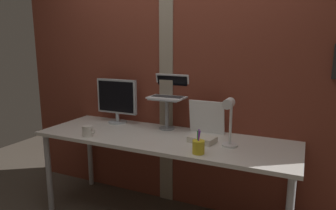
% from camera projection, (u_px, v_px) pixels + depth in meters
% --- Properties ---
extents(brick_wall_back, '(3.53, 0.16, 2.50)m').
position_uv_depth(brick_wall_back, '(183.00, 73.00, 2.77)').
color(brick_wall_back, brown).
rests_on(brick_wall_back, ground_plane).
extents(desk, '(2.15, 0.70, 0.76)m').
position_uv_depth(desk, '(163.00, 145.00, 2.52)').
color(desk, silver).
rests_on(desk, ground_plane).
extents(monitor, '(0.43, 0.18, 0.43)m').
position_uv_depth(monitor, '(117.00, 98.00, 2.91)').
color(monitor, '#ADB2B7').
rests_on(monitor, desk).
extents(laptop_stand, '(0.28, 0.22, 0.28)m').
position_uv_depth(laptop_stand, '(167.00, 109.00, 2.70)').
color(laptop_stand, gray).
rests_on(laptop_stand, desk).
extents(laptop, '(0.32, 0.25, 0.20)m').
position_uv_depth(laptop, '(170.00, 91.00, 2.73)').
color(laptop, white).
rests_on(laptop, laptop_stand).
extents(whiteboard_panel, '(0.31, 0.06, 0.29)m').
position_uv_depth(whiteboard_panel, '(207.00, 117.00, 2.58)').
color(whiteboard_panel, white).
rests_on(whiteboard_panel, desk).
extents(desk_lamp, '(0.12, 0.20, 0.38)m').
position_uv_depth(desk_lamp, '(229.00, 117.00, 2.18)').
color(desk_lamp, white).
rests_on(desk_lamp, desk).
extents(pen_cup, '(0.09, 0.09, 0.18)m').
position_uv_depth(pen_cup, '(198.00, 147.00, 2.11)').
color(pen_cup, yellow).
rests_on(pen_cup, desk).
extents(coffee_mug, '(0.12, 0.08, 0.09)m').
position_uv_depth(coffee_mug, '(88.00, 131.00, 2.51)').
color(coffee_mug, silver).
rests_on(coffee_mug, desk).
extents(paper_clutter_stack, '(0.22, 0.18, 0.05)m').
position_uv_depth(paper_clutter_stack, '(202.00, 139.00, 2.36)').
color(paper_clutter_stack, silver).
rests_on(paper_clutter_stack, desk).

